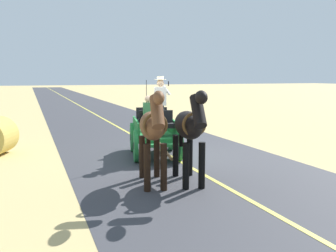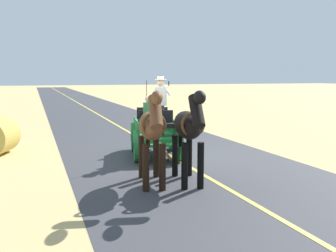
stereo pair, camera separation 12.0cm
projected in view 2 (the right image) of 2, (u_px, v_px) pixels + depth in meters
ground_plane at (170, 156)px, 11.28m from camera, size 200.00×200.00×0.00m
road_surface at (170, 156)px, 11.28m from camera, size 6.49×160.00×0.01m
road_centre_stripe at (170, 156)px, 11.28m from camera, size 0.12×160.00×0.00m
horse_drawn_carriage at (155, 130)px, 11.20m from camera, size 1.88×4.51×2.50m
horse_near_side at (188, 128)px, 8.23m from camera, size 0.83×2.15×2.21m
horse_off_side at (152, 128)px, 8.10m from camera, size 0.86×2.15×2.21m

